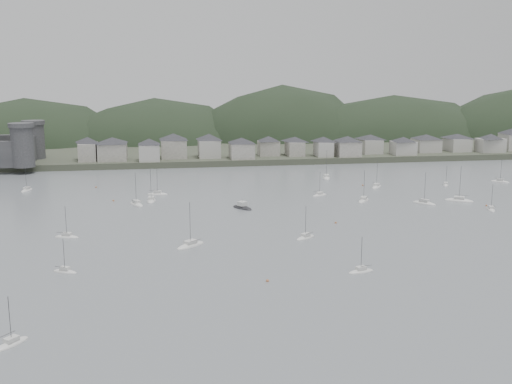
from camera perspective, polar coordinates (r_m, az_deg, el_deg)
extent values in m
plane|color=slate|center=(133.30, 5.41, -8.70)|extent=(900.00, 900.00, 0.00)
cube|color=#383D2D|center=(419.62, -5.00, 5.12)|extent=(900.00, 250.00, 3.00)
ellipsoid|color=black|center=(404.44, -20.57, 2.57)|extent=(138.98, 92.48, 81.13)
ellipsoid|color=black|center=(397.74, -9.36, 3.02)|extent=(132.08, 90.41, 79.74)
ellipsoid|color=black|center=(406.87, 2.42, 2.95)|extent=(133.88, 88.37, 101.41)
ellipsoid|color=black|center=(423.78, 12.60, 3.35)|extent=(165.81, 81.78, 82.55)
cylinder|color=#37383A|center=(294.93, -21.07, 3.94)|extent=(10.00, 10.00, 18.00)
cylinder|color=#37383A|center=(322.30, -20.10, 4.47)|extent=(10.00, 10.00, 17.00)
cube|color=#37383A|center=(308.91, -20.53, 3.71)|extent=(3.50, 30.00, 12.00)
cube|color=gray|center=(307.04, -15.48, 3.65)|extent=(8.34, 12.91, 8.59)
pyramid|color=#26262B|center=(306.38, -15.54, 4.73)|extent=(15.78, 15.78, 3.01)
cube|color=gray|center=(305.42, -13.31, 3.70)|extent=(13.68, 13.35, 8.36)
pyramid|color=#26262B|center=(304.77, -13.36, 4.75)|extent=(20.07, 20.07, 2.93)
cube|color=#B6B3AB|center=(299.51, -9.98, 3.66)|extent=(9.78, 10.20, 8.08)
pyramid|color=#26262B|center=(298.86, -10.02, 4.69)|extent=(14.83, 14.83, 2.83)
cube|color=gray|center=(309.13, -7.74, 4.05)|extent=(12.59, 13.33, 9.09)
pyramid|color=#26262B|center=(308.44, -7.76, 5.18)|extent=(19.24, 19.24, 3.18)
cube|color=#B6B3AB|center=(308.66, -4.42, 4.09)|extent=(10.74, 12.17, 8.87)
pyramid|color=#26262B|center=(307.99, -4.44, 5.19)|extent=(17.01, 17.01, 3.10)
cube|color=gray|center=(304.05, -1.36, 3.90)|extent=(11.63, 12.09, 7.69)
pyramid|color=#26262B|center=(303.44, -1.36, 4.87)|extent=(17.61, 17.61, 2.69)
cube|color=gray|center=(315.05, 1.19, 4.13)|extent=(10.37, 9.35, 7.44)
pyramid|color=#26262B|center=(314.47, 1.19, 5.04)|extent=(14.65, 14.65, 2.60)
cube|color=gray|center=(315.48, 3.66, 4.10)|extent=(8.24, 12.20, 7.22)
pyramid|color=#26262B|center=(314.92, 3.67, 4.98)|extent=(15.17, 15.17, 2.53)
cube|color=#B6B3AB|center=(313.89, 6.35, 4.04)|extent=(8.06, 10.91, 7.46)
pyramid|color=#26262B|center=(313.31, 6.37, 4.95)|extent=(14.08, 14.08, 2.61)
cube|color=gray|center=(316.04, 8.58, 4.05)|extent=(11.73, 11.78, 7.66)
pyramid|color=#26262B|center=(315.46, 8.61, 4.98)|extent=(17.46, 17.46, 2.68)
cube|color=#B6B3AB|center=(330.46, 10.67, 4.26)|extent=(10.19, 13.02, 7.33)
pyramid|color=#26262B|center=(329.92, 10.70, 5.11)|extent=(17.23, 17.23, 2.57)
cube|color=#B6B3AB|center=(327.81, 13.65, 4.04)|extent=(11.70, 9.81, 6.88)
pyramid|color=#26262B|center=(327.30, 13.69, 4.85)|extent=(15.97, 15.97, 2.41)
cube|color=#B6B3AB|center=(342.70, 15.67, 4.25)|extent=(12.83, 12.48, 7.00)
pyramid|color=#26262B|center=(342.20, 15.72, 5.03)|extent=(18.79, 18.79, 2.45)
cube|color=#B6B3AB|center=(351.32, 18.35, 4.25)|extent=(11.07, 13.50, 6.97)
pyramid|color=#26262B|center=(350.83, 18.40, 5.01)|extent=(18.25, 18.25, 2.44)
cube|color=#B6B3AB|center=(352.07, 21.14, 4.11)|extent=(13.75, 9.12, 7.34)
pyramid|color=#26262B|center=(351.56, 21.20, 4.91)|extent=(16.97, 16.97, 2.57)
cube|color=#B6B3AB|center=(366.07, 22.95, 4.36)|extent=(11.37, 11.57, 9.05)
ellipsoid|color=silver|center=(228.09, 5.99, -0.33)|extent=(7.14, 5.47, 1.39)
cube|color=silver|center=(227.89, 6.00, -0.08)|extent=(2.88, 2.56, 0.70)
cylinder|color=#3F3F42|center=(227.24, 6.02, 0.79)|extent=(0.12, 0.12, 8.72)
cylinder|color=#3F3F42|center=(228.11, 5.70, 0.08)|extent=(2.75, 1.69, 0.10)
ellipsoid|color=silver|center=(113.41, -21.95, -13.13)|extent=(5.87, 6.59, 1.34)
cube|color=silver|center=(113.02, -21.99, -12.68)|extent=(2.62, 2.76, 0.70)
cylinder|color=#3F3F42|center=(111.75, -22.12, -11.09)|extent=(0.12, 0.12, 8.40)
cylinder|color=#3F3F42|center=(113.83, -22.29, -12.23)|extent=(1.97, 2.42, 0.10)
ellipsoid|color=silver|center=(143.03, 9.82, -7.40)|extent=(6.88, 3.66, 1.31)
cube|color=silver|center=(142.73, 9.84, -7.04)|extent=(2.58, 1.97, 0.70)
cylinder|color=#3F3F42|center=(141.75, 9.88, -5.77)|extent=(0.12, 0.12, 8.20)
cylinder|color=#3F3F42|center=(142.68, 10.32, -6.83)|extent=(2.88, 0.83, 0.10)
ellipsoid|color=silver|center=(217.85, 21.20, -1.57)|extent=(4.26, 7.13, 1.36)
cube|color=silver|center=(217.65, 21.22, -1.32)|extent=(2.19, 2.74, 0.70)
cylinder|color=#3F3F42|center=(216.99, 21.28, -0.44)|extent=(0.12, 0.12, 8.50)
cylinder|color=#3F3F42|center=(216.78, 21.48, -1.24)|extent=(1.09, 2.93, 0.10)
ellipsoid|color=silver|center=(259.45, 17.40, 0.61)|extent=(4.59, 6.43, 1.24)
cube|color=silver|center=(259.30, 17.41, 0.81)|extent=(2.20, 2.56, 0.70)
cylinder|color=#3F3F42|center=(258.78, 17.45, 1.49)|extent=(0.12, 0.12, 7.76)
cylinder|color=#3F3F42|center=(259.85, 17.22, 0.97)|extent=(1.36, 2.53, 0.10)
ellipsoid|color=silver|center=(266.08, 6.61, 1.31)|extent=(4.95, 10.11, 1.94)
cube|color=silver|center=(265.86, 6.62, 1.57)|extent=(2.76, 3.75, 0.70)
cylinder|color=#3F3F42|center=(265.09, 6.64, 2.63)|extent=(0.12, 0.12, 12.12)
cylinder|color=#3F3F42|center=(267.30, 6.45, 1.75)|extent=(0.96, 4.30, 0.10)
ellipsoid|color=silver|center=(220.78, 15.51, -1.06)|extent=(7.61, 8.61, 1.75)
cube|color=silver|center=(220.54, 15.53, -0.76)|extent=(3.41, 3.60, 0.70)
cylinder|color=#3F3F42|center=(219.70, 15.59, 0.37)|extent=(0.12, 0.12, 10.93)
cylinder|color=#3F3F42|center=(218.93, 15.44, -0.69)|extent=(2.51, 3.16, 0.10)
ellipsoid|color=silver|center=(215.26, -11.17, -1.17)|extent=(6.42, 9.32, 1.79)
cube|color=silver|center=(215.01, -11.18, -0.86)|extent=(3.12, 3.68, 0.70)
cylinder|color=#3F3F42|center=(214.13, -11.23, 0.34)|extent=(0.12, 0.12, 11.20)
cylinder|color=#3F3F42|center=(213.50, -11.38, -0.80)|extent=(1.81, 3.69, 0.10)
ellipsoid|color=silver|center=(162.14, -6.17, -5.07)|extent=(9.10, 8.36, 1.88)
cube|color=silver|center=(161.80, -6.18, -4.65)|extent=(3.84, 3.70, 0.70)
cylinder|color=#3F3F42|center=(160.57, -6.21, -3.01)|extent=(0.12, 0.12, 11.73)
cylinder|color=#3F3F42|center=(160.67, -5.70, -4.55)|extent=(3.29, 2.81, 0.10)
ellipsoid|color=silver|center=(228.93, 18.52, -0.81)|extent=(10.23, 8.02, 2.01)
cube|color=silver|center=(228.67, 18.54, -0.49)|extent=(4.15, 3.73, 0.70)
cylinder|color=#3F3F42|center=(227.75, 18.62, 0.78)|extent=(0.12, 0.12, 12.55)
cylinder|color=#3F3F42|center=(230.11, 18.78, -0.29)|extent=(3.90, 2.46, 0.10)
ellipsoid|color=silver|center=(147.55, -17.50, -7.18)|extent=(6.38, 4.61, 1.23)
cube|color=silver|center=(147.27, -17.52, -6.85)|extent=(2.54, 2.20, 0.70)
cylinder|color=#3F3F42|center=(146.38, -17.59, -5.70)|extent=(0.12, 0.12, 7.71)
cylinder|color=#3F3F42|center=(146.77, -17.94, -6.71)|extent=(2.50, 1.38, 0.10)
ellipsoid|color=silver|center=(231.65, -9.23, -0.23)|extent=(8.13, 3.96, 1.56)
cube|color=silver|center=(231.44, -9.24, 0.03)|extent=(3.01, 2.21, 0.70)
cylinder|color=#3F3F42|center=(230.72, -9.27, 0.99)|extent=(0.12, 0.12, 9.75)
cylinder|color=#3F3F42|center=(231.07, -9.58, 0.14)|extent=(3.46, 0.78, 0.10)
ellipsoid|color=silver|center=(220.45, -9.80, -0.83)|extent=(3.51, 9.48, 1.86)
cube|color=silver|center=(220.20, -9.81, -0.52)|extent=(2.23, 3.37, 0.70)
cylinder|color=#3F3F42|center=(219.31, -9.85, 0.70)|extent=(0.12, 0.12, 11.65)
cylinder|color=#3F3F42|center=(218.45, -9.79, -0.46)|extent=(0.34, 4.19, 0.10)
ellipsoid|color=silver|center=(220.63, 10.07, -0.83)|extent=(7.42, 8.79, 1.76)
cube|color=silver|center=(220.39, 10.08, -0.53)|extent=(3.37, 3.63, 0.70)
cylinder|color=#3F3F42|center=(219.54, 10.12, 0.61)|extent=(0.12, 0.12, 11.00)
cylinder|color=#3F3F42|center=(219.41, 10.43, -0.45)|extent=(2.39, 3.27, 0.10)
ellipsoid|color=silver|center=(274.89, 21.95, 0.88)|extent=(7.09, 6.91, 1.50)
cube|color=silver|center=(274.72, 21.96, 1.10)|extent=(3.04, 3.01, 0.70)
cylinder|color=#3F3F42|center=(274.14, 22.02, 1.88)|extent=(0.12, 0.12, 9.38)
cylinder|color=#3F3F42|center=(273.35, 21.90, 1.17)|extent=(2.51, 2.40, 0.10)
ellipsoid|color=silver|center=(177.61, -17.34, -4.09)|extent=(7.31, 4.23, 1.39)
cube|color=silver|center=(177.36, -17.36, -3.77)|extent=(2.79, 2.20, 0.70)
cylinder|color=#3F3F42|center=(176.52, -17.42, -2.67)|extent=(0.12, 0.12, 8.70)
cylinder|color=#3F3F42|center=(177.03, -17.77, -3.64)|extent=(3.02, 1.04, 0.10)
ellipsoid|color=silver|center=(169.49, 4.67, -4.33)|extent=(7.12, 6.14, 1.44)
cube|color=silver|center=(169.22, 4.67, -3.99)|extent=(2.96, 2.77, 0.70)
cylinder|color=#3F3F42|center=(168.31, 4.69, -2.80)|extent=(0.12, 0.12, 8.97)
cylinder|color=#3F3F42|center=(168.60, 5.08, -3.86)|extent=(2.65, 2.01, 0.10)
ellipsoid|color=silver|center=(252.66, -20.72, 0.13)|extent=(4.49, 8.34, 1.59)
cube|color=silver|center=(252.47, -20.74, 0.37)|extent=(2.40, 3.14, 0.70)
cylinder|color=#3F3F42|center=(251.80, -20.80, 1.27)|extent=(0.12, 0.12, 9.94)
cylinder|color=#3F3F42|center=(250.97, -20.73, 0.44)|extent=(1.01, 3.49, 0.10)
ellipsoid|color=silver|center=(248.09, 11.25, 0.45)|extent=(7.37, 8.62, 1.73)
cube|color=silver|center=(247.88, 11.26, 0.71)|extent=(3.33, 3.57, 0.70)
cylinder|color=#3F3F42|center=(247.14, 11.30, 1.72)|extent=(0.12, 0.12, 10.83)
cylinder|color=#3F3F42|center=(248.62, 10.96, 0.88)|extent=(2.39, 3.20, 0.10)
ellipsoid|color=black|center=(205.56, -1.30, -1.54)|extent=(7.54, 9.12, 1.94)
cube|color=silver|center=(205.21, -1.30, -1.09)|extent=(3.53, 3.58, 1.40)
cylinder|color=#3F3F42|center=(205.02, -1.30, -0.85)|extent=(0.10, 0.10, 1.20)
sphere|color=#AF643A|center=(223.75, 20.82, -1.20)|extent=(0.70, 0.70, 0.70)
sphere|color=#AF643A|center=(187.03, 7.50, -2.88)|extent=(0.70, 0.70, 0.70)
sphere|color=#AF643A|center=(250.59, 9.99, 0.62)|extent=(0.70, 0.70, 0.70)
sphere|color=#AF643A|center=(251.13, -14.79, 0.44)|extent=(0.70, 0.70, 0.70)
sphere|color=#AF643A|center=(134.92, 1.09, -8.34)|extent=(0.70, 0.70, 0.70)
sphere|color=#AF643A|center=(223.16, -13.25, -0.79)|extent=(0.70, 0.70, 0.70)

